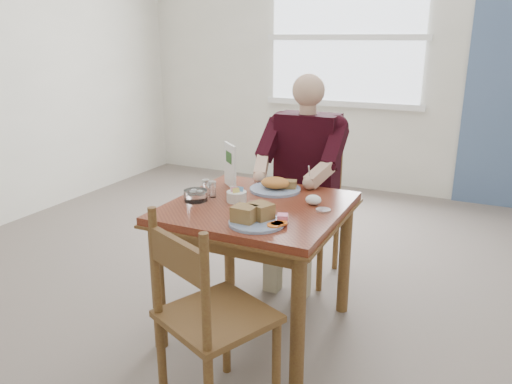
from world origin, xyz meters
The scene contains 16 objects.
floor centered at (0.00, 0.00, 0.00)m, with size 6.00×6.00×0.00m, color #75665F.
wall_back centered at (0.00, 3.00, 1.40)m, with size 5.50×5.50×0.00m, color white.
lemon_wedge centered at (-0.01, -0.23, 0.76)m, with size 0.05×0.04×0.03m, color yellow.
napkin centered at (0.27, 0.12, 0.78)m, with size 0.09×0.07×0.05m, color white.
metal_dish centered at (0.35, 0.04, 0.75)m, with size 0.08×0.08×0.01m, color silver.
window centered at (-0.40, 2.97, 1.60)m, with size 1.72×0.04×1.42m.
table centered at (0.00, 0.00, 0.64)m, with size 0.92×0.92×0.75m.
chair_far centered at (0.00, 0.80, 0.48)m, with size 0.42×0.42×0.95m.
chair_near centered at (0.11, -0.71, 0.48)m, with size 0.55×0.55×0.95m.
diner centered at (0.00, 0.71, 0.81)m, with size 0.53×0.56×1.39m.
near_plate centered at (0.12, -0.27, 0.78)m, with size 0.31×0.31×0.09m.
far_plate centered at (0.00, 0.27, 0.78)m, with size 0.36×0.36×0.08m.
caddy centered at (-0.12, -0.01, 0.78)m, with size 0.14×0.14×0.08m.
shakers centered at (-0.30, 0.01, 0.80)m, with size 0.10×0.06×0.09m.
creamer centered at (-0.33, -0.09, 0.78)m, with size 0.17×0.17×0.06m.
menu centered at (-0.28, 0.22, 0.88)m, with size 0.14×0.13×0.26m.
Camera 1 is at (1.08, -2.28, 1.60)m, focal length 35.00 mm.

